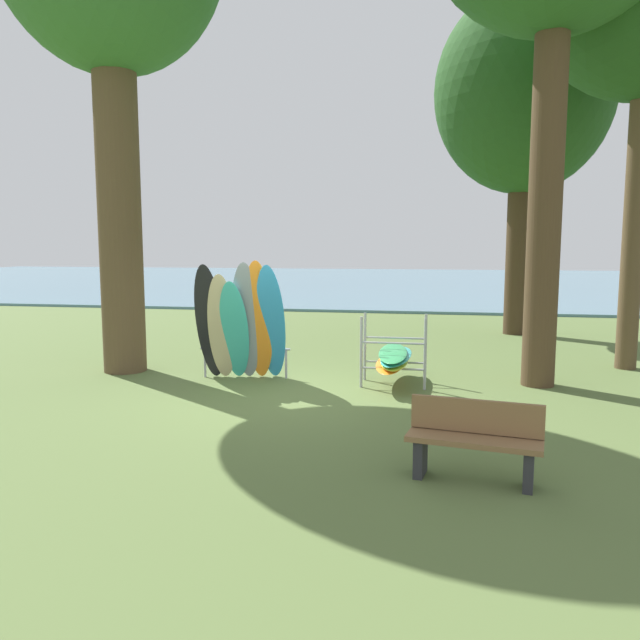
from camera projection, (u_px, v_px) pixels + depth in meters
ground_plane at (280, 397)px, 10.19m from camera, size 80.00×80.00×0.00m
lake_water at (394, 281)px, 40.05m from camera, size 80.00×36.00×0.10m
tree_far_left_back at (524, 93)px, 16.53m from camera, size 4.71×4.71×9.26m
leaning_board_pile at (241, 324)px, 11.30m from camera, size 1.70×1.03×2.23m
board_storage_rack at (394, 357)px, 11.04m from camera, size 1.15×2.12×1.25m
park_bench at (474, 439)px, 6.58m from camera, size 1.45×0.66×0.85m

